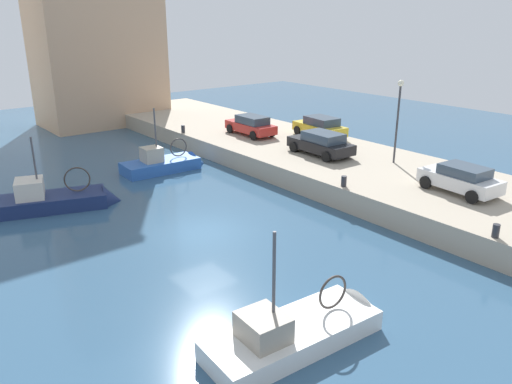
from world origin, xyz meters
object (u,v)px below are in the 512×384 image
Objects in this scene: fishing_boat_navy at (54,206)px; mooring_bollard_north at (183,129)px; parked_car_white at (461,179)px; fishing_boat_blue at (166,168)px; quay_streetlamp at (399,108)px; parked_car_red at (251,125)px; mooring_bollard_mid at (344,181)px; fishing_boat_white at (303,337)px; mooring_bollard_south at (496,231)px; parked_car_black at (321,143)px; parked_car_yellow at (320,127)px.

fishing_boat_navy is 13.64m from mooring_bollard_north.
mooring_bollard_north is (-3.75, 20.20, -0.45)m from parked_car_white.
parked_car_white reaches higher than mooring_bollard_north.
quay_streetlamp is (9.48, -10.56, 4.34)m from fishing_boat_blue.
mooring_bollard_mid is at bearing -105.84° from parked_car_red.
fishing_boat_white is at bearing -143.40° from mooring_bollard_mid.
parked_car_red is 11.51m from quay_streetlamp.
mooring_bollard_south is (11.78, -17.25, 1.34)m from fishing_boat_navy.
parked_car_black is 8.04× the size of mooring_bollard_north.
parked_car_yellow reaches higher than mooring_bollard_north.
mooring_bollard_south is at bearing -134.63° from parked_car_white.
fishing_boat_white is at bearing -168.09° from parked_car_white.
mooring_bollard_north is (-6.93, 7.38, -0.47)m from parked_car_yellow.
parked_car_red reaches higher than mooring_bollard_north.
parked_car_black reaches higher than parked_car_white.
quay_streetlamp is at bearing -61.61° from parked_car_black.
fishing_boat_white is 9.54m from mooring_bollard_south.
mooring_bollard_mid is (-6.93, -8.62, -0.47)m from parked_car_yellow.
mooring_bollard_north is at bearing 100.52° from parked_car_white.
fishing_boat_navy is at bearing 178.08° from parked_car_yellow.
parked_car_yellow is 7.77× the size of mooring_bollard_mid.
quay_streetlamp is (1.90, 5.38, 2.53)m from parked_car_white.
fishing_boat_white is 17.78m from parked_car_black.
fishing_boat_blue is (7.95, 2.50, -0.02)m from fishing_boat_navy.
parked_car_black is at bearing -134.25° from parked_car_yellow.
parked_car_white is at bearing -64.57° from fishing_boat_blue.
quay_streetlamp is (5.65, -14.82, 2.98)m from mooring_bollard_north.
mooring_bollard_mid is at bearing 90.00° from mooring_bollard_south.
fishing_boat_navy is at bearing 139.10° from parked_car_white.
parked_car_yellow is at bearing 45.75° from parked_car_black.
mooring_bollard_south is 24.00m from mooring_bollard_north.
parked_car_black is (7.35, -6.62, 1.83)m from fishing_boat_blue.
mooring_bollard_south is at bearing -105.01° from parked_car_black.
parked_car_yellow is (16.31, 15.59, 1.85)m from fishing_boat_white.
parked_car_yellow reaches higher than parked_car_red.
parked_car_white is 7.26× the size of mooring_bollard_mid.
fishing_boat_blue is 1.34× the size of parked_car_red.
parked_car_black is (0.06, -7.07, 0.01)m from parked_car_red.
parked_car_white is 7.26× the size of mooring_bollard_north.
mooring_bollard_north is at bearing 132.34° from parked_car_red.
fishing_boat_white is 11.88× the size of mooring_bollard_south.
mooring_bollard_mid is (11.78, -9.25, 1.34)m from fishing_boat_navy.
mooring_bollard_north is at bearing 107.93° from parked_car_black.
parked_car_white is 7.26× the size of mooring_bollard_south.
fishing_boat_blue is 10.34× the size of mooring_bollard_south.
fishing_boat_white is at bearing -106.52° from fishing_boat_blue.
parked_car_red is at bearing 3.56° from fishing_boat_blue.
mooring_bollard_mid is at bearing -124.47° from parked_car_black.
parked_car_white is at bearing 11.91° from fishing_boat_white.
fishing_boat_navy reaches higher than mooring_bollard_mid.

